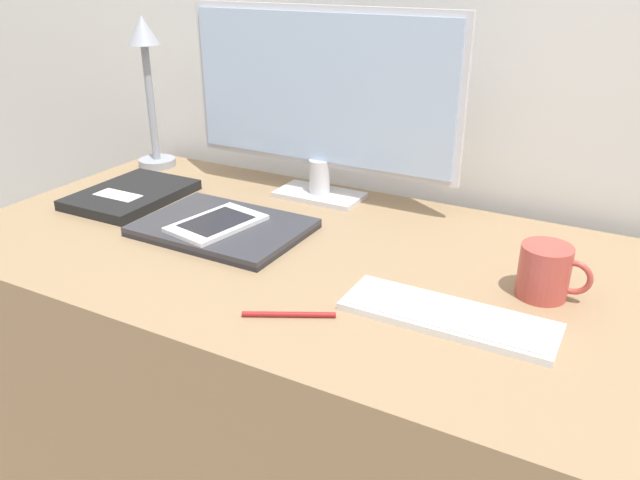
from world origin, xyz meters
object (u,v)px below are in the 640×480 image
Objects in this scene: keyboard at (448,316)px; desk_lamp at (148,76)px; notebook at (131,195)px; pen at (289,314)px; laptop at (223,227)px; coffee_mug at (546,272)px; monitor at (320,98)px; ereader at (217,223)px.

desk_lamp is (-0.96, 0.40, 0.24)m from keyboard.
notebook is at bearing -61.26° from desk_lamp.
pen is at bearing -24.75° from notebook.
laptop is 1.23× the size of notebook.
coffee_mug is (1.07, -0.25, -0.20)m from desk_lamp.
desk_lamp is 3.29× the size of coffee_mug.
pen is (0.22, -0.51, -0.23)m from monitor.
monitor is at bearing 30.69° from notebook.
pen is (0.73, -0.51, -0.24)m from desk_lamp.
laptop is 0.57m from desk_lamp.
laptop is at bearing 142.73° from pen.
pen is at bearing -153.54° from keyboard.
desk_lamp is at bearing 146.81° from laptop.
keyboard is 0.86× the size of desk_lamp.
pen is at bearing -37.27° from laptop.
desk_lamp is 1.12m from coffee_mug.
laptop is 0.37m from pen.
notebook is 2.31× the size of coffee_mug.
laptop is 0.02m from ereader.
desk_lamp is at bearing 145.17° from ereader.
coffee_mug reaches higher than laptop.
notebook reaches higher than pen.
coffee_mug is (0.56, -0.24, -0.19)m from monitor.
ereader is at bearing 169.48° from keyboard.
coffee_mug is at bearing -12.93° from desk_lamp.
laptop is at bearing 78.06° from ereader.
laptop is at bearing -176.61° from coffee_mug.
desk_lamp is 0.92m from pen.
notebook is at bearing 167.31° from ereader.
notebook is (0.13, -0.23, -0.23)m from desk_lamp.
laptop is at bearing -9.73° from notebook.
monitor is 0.64m from keyboard.
desk_lamp is (-0.43, 0.30, 0.22)m from ereader.
monitor reaches higher than coffee_mug.
monitor is 1.96× the size of laptop.
desk_lamp is (-0.51, 0.00, 0.01)m from monitor.
keyboard is 0.53m from ereader.
monitor reaches higher than notebook.
desk_lamp is at bearing 118.74° from notebook.
ereader is at bearing 145.00° from pen.
desk_lamp is at bearing 145.10° from pen.
desk_lamp is 0.35m from notebook.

